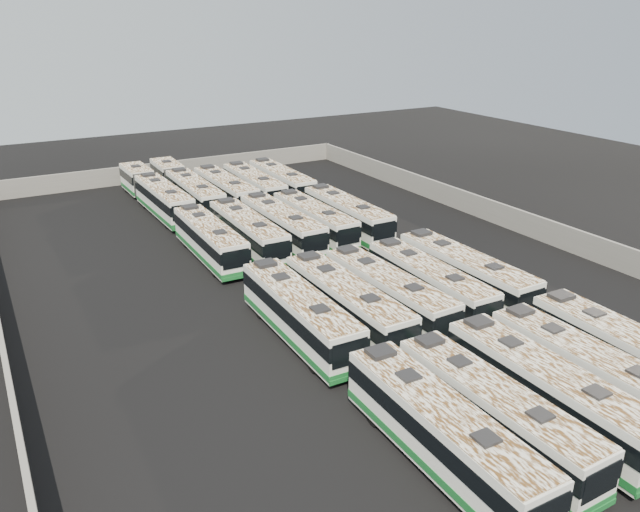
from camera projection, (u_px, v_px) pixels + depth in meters
The scene contains 22 objects.
ground at pixel (313, 277), 49.36m from camera, with size 140.00×140.00×0.00m, color black.
perimeter_wall at pixel (313, 265), 48.96m from camera, with size 45.20×73.20×2.20m.
bus_front_far_left at pixel (442, 432), 28.39m from camera, with size 2.85×12.37×3.47m.
bus_front_left at pixel (494, 412), 29.93m from camera, with size 2.62×11.94×3.36m.
bus_front_center at pixel (547, 391), 31.47m from camera, with size 2.67×12.36×3.48m.
bus_front_right at pixel (589, 373), 33.11m from camera, with size 2.70×12.07×3.39m.
bus_front_far_right at pixel (630, 356), 34.63m from camera, with size 2.93×12.43×3.49m.
bus_midfront_far_left at pixel (299, 314), 39.49m from camera, with size 2.87×12.49×3.51m.
bus_midfront_left at pixel (347, 304), 40.84m from camera, with size 2.65×12.43×3.50m.
bus_midfront_center at pixel (388, 293), 42.42m from camera, with size 2.87×12.19×3.42m.
bus_midfront_right at pixel (429, 284), 43.99m from camera, with size 2.79×12.00×3.37m.
bus_midfront_far_right at pixel (465, 274), 45.51m from camera, with size 2.77×12.47×3.51m.
bus_midback_far_left at pixel (210, 239), 52.51m from camera, with size 2.70×12.03×3.38m.
bus_midback_left at pixel (248, 232), 54.10m from camera, with size 2.78×12.27×3.45m.
bus_midback_center at pixel (282, 226), 55.72m from camera, with size 2.71×12.39×3.49m.
bus_midback_right at pixel (314, 220), 57.31m from camera, with size 2.60×11.93×3.36m.
bus_midback_far_right at pixel (347, 215), 58.63m from camera, with size 2.73×12.37×3.48m.
bus_back_far_left at pixel (155, 192), 66.12m from camera, with size 2.90×18.84×3.41m.
bus_back_left at pixel (185, 187), 67.91m from camera, with size 2.89×19.18×3.47m.
bus_back_center at pixel (226, 191), 66.57m from camera, with size 2.74×12.34×3.47m.
bus_back_right at pixel (254, 186), 68.33m from camera, with size 2.82×12.23×3.43m.
bus_back_far_right at pixel (281, 182), 69.92m from camera, with size 2.77×12.31×3.46m.
Camera 1 is at (-21.92, -39.65, 19.66)m, focal length 35.00 mm.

